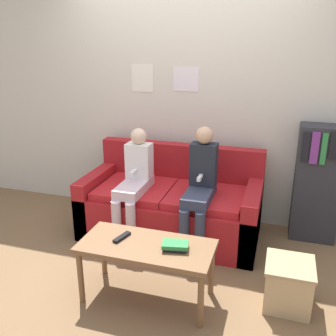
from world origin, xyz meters
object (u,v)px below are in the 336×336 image
object	(u,v)px
couch	(172,206)
tv_remote	(122,237)
person_right	(200,185)
bookshelf	(317,183)
storage_box	(288,284)
person_left	(134,181)
coffee_table	(147,251)

from	to	relation	value
couch	tv_remote	world-z (taller)	couch
couch	tv_remote	xyz separation A→B (m)	(-0.09, -1.01, 0.18)
tv_remote	person_right	bearing A→B (deg)	78.40
bookshelf	tv_remote	bearing A→B (deg)	-137.24
person_right	tv_remote	world-z (taller)	person_right
couch	tv_remote	bearing A→B (deg)	-95.18
couch	storage_box	distance (m)	1.40
person_right	person_left	bearing A→B (deg)	-179.19
person_left	tv_remote	world-z (taller)	person_left
person_left	bookshelf	xyz separation A→B (m)	(1.67, 0.53, -0.03)
person_left	person_right	world-z (taller)	person_right
coffee_table	couch	bearing A→B (deg)	96.28
bookshelf	couch	bearing A→B (deg)	-166.42
storage_box	person_right	bearing A→B (deg)	143.02
tv_remote	storage_box	distance (m)	1.28
couch	person_left	size ratio (longest dim) A/B	1.59
coffee_table	tv_remote	distance (m)	0.22
bookshelf	storage_box	world-z (taller)	bookshelf
coffee_table	bookshelf	xyz separation A→B (m)	(1.24, 1.36, 0.17)
tv_remote	bookshelf	xyz separation A→B (m)	(1.45, 1.34, 0.10)
storage_box	coffee_table	bearing A→B (deg)	-167.41
person_left	storage_box	bearing A→B (deg)	-22.56
bookshelf	person_right	bearing A→B (deg)	-153.04
person_right	storage_box	world-z (taller)	person_right
couch	person_left	distance (m)	0.49
coffee_table	person_right	size ratio (longest dim) A/B	0.87
coffee_table	person_right	xyz separation A→B (m)	(0.21, 0.84, 0.23)
couch	person_left	bearing A→B (deg)	-146.71
tv_remote	storage_box	bearing A→B (deg)	24.76
couch	bookshelf	size ratio (longest dim) A/B	1.51
tv_remote	bookshelf	world-z (taller)	bookshelf
tv_remote	person_left	bearing A→B (deg)	120.93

